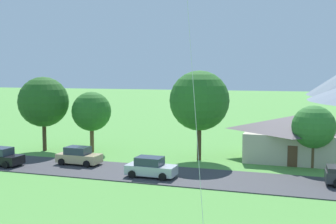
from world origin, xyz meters
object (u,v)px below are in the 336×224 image
(tree_left_of_center, at_px, (91,112))
(tree_right_of_center, at_px, (314,127))
(house_leftmost, at_px, (294,137))
(tree_near_right, at_px, (43,102))
(tree_near_left, at_px, (199,101))
(parked_car_black_west_end, at_px, (1,157))
(parked_car_silver_mid_east, at_px, (151,168))
(parked_car_tan_mid_west, at_px, (79,156))

(tree_left_of_center, xyz_separation_m, tree_right_of_center, (23.20, -0.54, -0.71))
(house_leftmost, relative_size, tree_near_right, 1.21)
(tree_near_left, bearing_deg, parked_car_black_west_end, -153.57)
(parked_car_silver_mid_east, bearing_deg, tree_right_of_center, 31.98)
(parked_car_tan_mid_west, distance_m, parked_car_silver_mid_east, 8.57)
(tree_left_of_center, distance_m, parked_car_black_west_end, 10.80)
(tree_near_right, bearing_deg, parked_car_tan_mid_west, -35.49)
(house_leftmost, relative_size, tree_left_of_center, 1.50)
(house_leftmost, xyz_separation_m, tree_near_left, (-9.07, -3.44, 3.69))
(tree_left_of_center, distance_m, parked_car_tan_mid_west, 7.53)
(tree_near_left, xyz_separation_m, tree_left_of_center, (-12.34, 0.39, -1.48))
(parked_car_black_west_end, xyz_separation_m, parked_car_silver_mid_east, (15.06, 0.28, 0.00))
(parked_car_tan_mid_west, bearing_deg, parked_car_silver_mid_east, -16.09)
(tree_right_of_center, distance_m, tree_near_right, 28.77)
(tree_near_right, height_order, parked_car_black_west_end, tree_near_right)
(house_leftmost, bearing_deg, tree_left_of_center, -171.88)
(parked_car_black_west_end, bearing_deg, parked_car_tan_mid_west, 21.25)
(tree_near_left, distance_m, tree_right_of_center, 11.08)
(tree_left_of_center, bearing_deg, tree_near_left, -1.80)
(tree_near_left, distance_m, tree_near_right, 17.87)
(tree_left_of_center, bearing_deg, parked_car_black_west_end, -118.49)
(tree_right_of_center, relative_size, parked_car_black_west_end, 1.36)
(tree_right_of_center, xyz_separation_m, parked_car_silver_mid_east, (-12.98, -8.11, -2.95))
(parked_car_black_west_end, bearing_deg, tree_near_left, 26.43)
(tree_right_of_center, distance_m, parked_car_tan_mid_west, 22.17)
(parked_car_tan_mid_west, bearing_deg, tree_near_left, 29.62)
(tree_near_right, distance_m, parked_car_silver_mid_east, 18.13)
(parked_car_tan_mid_west, bearing_deg, tree_right_of_center, 15.12)
(tree_near_left, bearing_deg, parked_car_tan_mid_west, -150.38)
(parked_car_black_west_end, relative_size, parked_car_tan_mid_west, 1.01)
(tree_left_of_center, relative_size, parked_car_silver_mid_east, 1.59)
(house_leftmost, distance_m, parked_car_tan_mid_west, 21.59)
(tree_left_of_center, distance_m, tree_near_right, 5.68)
(house_leftmost, bearing_deg, parked_car_silver_mid_east, -133.71)
(tree_left_of_center, height_order, tree_near_right, tree_near_right)
(tree_near_left, distance_m, tree_left_of_center, 12.43)
(parked_car_black_west_end, height_order, parked_car_tan_mid_west, same)
(house_leftmost, relative_size, parked_car_tan_mid_west, 2.38)
(house_leftmost, height_order, parked_car_silver_mid_east, house_leftmost)
(parked_car_black_west_end, distance_m, parked_car_silver_mid_east, 15.06)
(tree_near_right, relative_size, parked_car_black_west_end, 1.95)
(house_leftmost, height_order, tree_near_left, tree_near_left)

